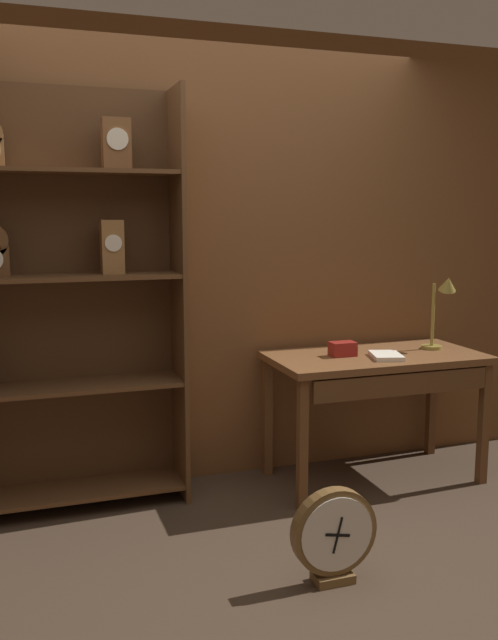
{
  "coord_description": "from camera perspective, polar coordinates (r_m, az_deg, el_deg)",
  "views": [
    {
      "loc": [
        -1.07,
        -2.6,
        1.56
      ],
      "look_at": [
        0.09,
        0.83,
        1.0
      ],
      "focal_mm": 38.56,
      "sensor_mm": 36.0,
      "label": 1
    }
  ],
  "objects": [
    {
      "name": "open_repair_manual",
      "position": [
        3.96,
        11.32,
        -2.93
      ],
      "size": [
        0.21,
        0.26,
        0.02
      ],
      "primitive_type": "cube",
      "rotation": [
        0.0,
        0.0,
        -0.28
      ],
      "color": "silver",
      "rests_on": "workbench"
    },
    {
      "name": "workbench",
      "position": [
        4.05,
        10.61,
        -4.15
      ],
      "size": [
        1.24,
        0.63,
        0.75
      ],
      "color": "brown",
      "rests_on": "ground"
    },
    {
      "name": "bookshelf",
      "position": [
        3.69,
        -15.91,
        1.51
      ],
      "size": [
        1.28,
        0.33,
        2.21
      ],
      "color": "brown",
      "rests_on": "ground"
    },
    {
      "name": "toolbox_small",
      "position": [
        3.97,
        7.78,
        -2.4
      ],
      "size": [
        0.14,
        0.09,
        0.08
      ],
      "primitive_type": "cube",
      "color": "maroon",
      "rests_on": "workbench"
    },
    {
      "name": "desk_lamp",
      "position": [
        4.24,
        15.75,
        1.43
      ],
      "size": [
        0.19,
        0.19,
        0.45
      ],
      "color": "olive",
      "rests_on": "workbench"
    },
    {
      "name": "back_wood_panel",
      "position": [
        4.0,
        -3.12,
        5.06
      ],
      "size": [
        4.8,
        0.05,
        2.6
      ],
      "primitive_type": "cube",
      "color": "brown",
      "rests_on": "ground"
    },
    {
      "name": "round_clock_large",
      "position": [
        3.07,
        7.06,
        -17.28
      ],
      "size": [
        0.38,
        0.11,
        0.42
      ],
      "color": "brown",
      "rests_on": "ground"
    },
    {
      "name": "ground_plane",
      "position": [
        3.22,
        3.45,
        -20.24
      ],
      "size": [
        10.0,
        10.0,
        0.0
      ],
      "primitive_type": "plane",
      "color": "#3D2D21"
    }
  ]
}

